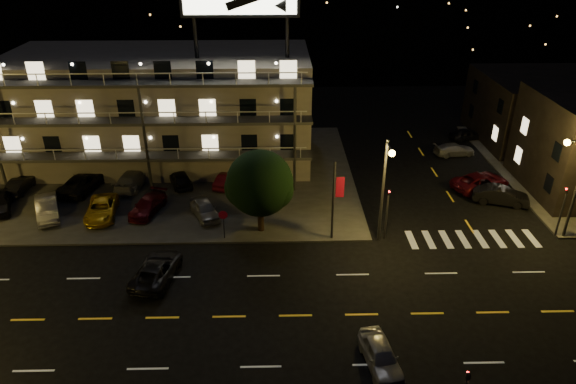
{
  "coord_description": "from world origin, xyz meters",
  "views": [
    {
      "loc": [
        0.98,
        -23.97,
        20.86
      ],
      "look_at": [
        1.74,
        8.0,
        4.26
      ],
      "focal_mm": 32.0,
      "sensor_mm": 36.0,
      "label": 1
    }
  ],
  "objects_px": {
    "side_car_0": "(501,195)",
    "tree": "(259,185)",
    "lot_car_7": "(132,179)",
    "road_car_east": "(381,355)",
    "road_car_west": "(157,270)",
    "lot_car_4": "(205,209)",
    "lot_car_2": "(101,209)"
  },
  "relations": [
    {
      "from": "side_car_0",
      "to": "tree",
      "type": "bearing_deg",
      "value": 119.3
    },
    {
      "from": "tree",
      "to": "side_car_0",
      "type": "height_order",
      "value": "tree"
    },
    {
      "from": "lot_car_7",
      "to": "road_car_east",
      "type": "xyz_separation_m",
      "value": [
        18.28,
        -21.36,
        -0.2
      ]
    },
    {
      "from": "lot_car_7",
      "to": "road_car_west",
      "type": "distance_m",
      "value": 14.32
    },
    {
      "from": "lot_car_4",
      "to": "road_car_east",
      "type": "relative_size",
      "value": 1.0
    },
    {
      "from": "lot_car_7",
      "to": "side_car_0",
      "type": "relative_size",
      "value": 1.1
    },
    {
      "from": "lot_car_2",
      "to": "lot_car_4",
      "type": "distance_m",
      "value": 8.25
    },
    {
      "from": "tree",
      "to": "lot_car_4",
      "type": "bearing_deg",
      "value": 154.18
    },
    {
      "from": "side_car_0",
      "to": "road_car_west",
      "type": "bearing_deg",
      "value": 128.04
    },
    {
      "from": "lot_car_4",
      "to": "road_car_west",
      "type": "height_order",
      "value": "lot_car_4"
    },
    {
      "from": "lot_car_2",
      "to": "lot_car_7",
      "type": "bearing_deg",
      "value": 69.81
    },
    {
      "from": "lot_car_2",
      "to": "road_car_east",
      "type": "xyz_separation_m",
      "value": [
        19.45,
        -16.07,
        -0.14
      ]
    },
    {
      "from": "side_car_0",
      "to": "road_car_west",
      "type": "height_order",
      "value": "side_car_0"
    },
    {
      "from": "road_car_west",
      "to": "side_car_0",
      "type": "bearing_deg",
      "value": -150.44
    },
    {
      "from": "side_car_0",
      "to": "road_car_east",
      "type": "height_order",
      "value": "side_car_0"
    },
    {
      "from": "lot_car_2",
      "to": "side_car_0",
      "type": "height_order",
      "value": "side_car_0"
    },
    {
      "from": "tree",
      "to": "road_car_east",
      "type": "relative_size",
      "value": 1.64
    },
    {
      "from": "tree",
      "to": "road_car_west",
      "type": "relative_size",
      "value": 1.29
    },
    {
      "from": "lot_car_4",
      "to": "lot_car_7",
      "type": "bearing_deg",
      "value": 117.06
    },
    {
      "from": "lot_car_4",
      "to": "lot_car_2",
      "type": "bearing_deg",
      "value": 153.5
    },
    {
      "from": "road_car_east",
      "to": "lot_car_7",
      "type": "bearing_deg",
      "value": 121.93
    },
    {
      "from": "lot_car_4",
      "to": "road_car_west",
      "type": "relative_size",
      "value": 0.78
    },
    {
      "from": "tree",
      "to": "road_car_east",
      "type": "height_order",
      "value": "tree"
    },
    {
      "from": "lot_car_7",
      "to": "road_car_west",
      "type": "relative_size",
      "value": 0.99
    },
    {
      "from": "tree",
      "to": "lot_car_2",
      "type": "height_order",
      "value": "tree"
    },
    {
      "from": "road_car_west",
      "to": "road_car_east",
      "type": "bearing_deg",
      "value": 159.04
    },
    {
      "from": "lot_car_4",
      "to": "road_car_east",
      "type": "bearing_deg",
      "value": -79.72
    },
    {
      "from": "lot_car_7",
      "to": "side_car_0",
      "type": "distance_m",
      "value": 31.91
    },
    {
      "from": "side_car_0",
      "to": "road_car_west",
      "type": "relative_size",
      "value": 0.9
    },
    {
      "from": "lot_car_4",
      "to": "lot_car_7",
      "type": "relative_size",
      "value": 0.79
    },
    {
      "from": "lot_car_2",
      "to": "road_car_east",
      "type": "relative_size",
      "value": 1.2
    },
    {
      "from": "tree",
      "to": "lot_car_4",
      "type": "relative_size",
      "value": 1.65
    }
  ]
}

